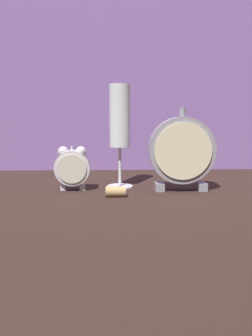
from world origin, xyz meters
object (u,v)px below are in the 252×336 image
mantel_clock_silver (182,151)px  champagne_flute (120,123)px  wine_cork (116,192)px  alarm_clock_twin_bell (72,166)px

mantel_clock_silver → champagne_flute: bearing=162.7°
mantel_clock_silver → champagne_flute: 0.16m
champagne_flute → wine_cork: bearing=-96.3°
alarm_clock_twin_bell → wine_cork: alarm_clock_twin_bell is taller
champagne_flute → alarm_clock_twin_bell: bearing=-164.0°
alarm_clock_twin_bell → champagne_flute: 0.15m
mantel_clock_silver → wine_cork: 0.18m
champagne_flute → wine_cork: 0.17m
alarm_clock_twin_bell → mantel_clock_silver: 0.25m
mantel_clock_silver → wine_cork: size_ratio=4.43×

